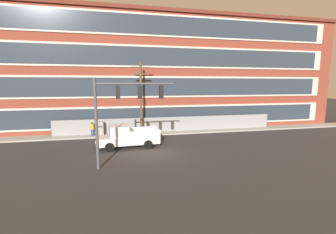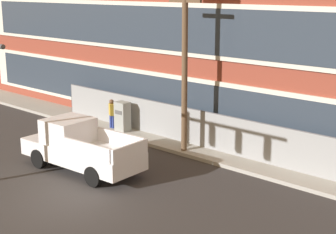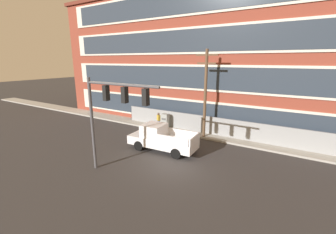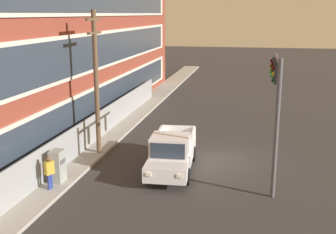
{
  "view_description": "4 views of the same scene",
  "coord_description": "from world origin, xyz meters",
  "px_view_note": "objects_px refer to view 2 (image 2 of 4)",
  "views": [
    {
      "loc": [
        -2.85,
        -17.93,
        5.69
      ],
      "look_at": [
        1.61,
        3.03,
        2.55
      ],
      "focal_mm": 24.0,
      "sensor_mm": 36.0,
      "label": 1
    },
    {
      "loc": [
        13.89,
        -10.18,
        7.34
      ],
      "look_at": [
        0.7,
        4.14,
        2.41
      ],
      "focal_mm": 55.0,
      "sensor_mm": 36.0,
      "label": 2
    },
    {
      "loc": [
        6.98,
        -11.94,
        7.03
      ],
      "look_at": [
        -2.71,
        3.71,
        2.36
      ],
      "focal_mm": 24.0,
      "sensor_mm": 36.0,
      "label": 3
    },
    {
      "loc": [
        -21.97,
        -1.68,
        7.76
      ],
      "look_at": [
        0.68,
        2.96,
        2.06
      ],
      "focal_mm": 45.0,
      "sensor_mm": 36.0,
      "label": 4
    }
  ],
  "objects_px": {
    "utility_pole_near_corner": "(185,58)",
    "pedestrian_near_cabinet": "(112,113)",
    "pickup_truck_white": "(79,147)",
    "electrical_cabinet": "(123,118)"
  },
  "relations": [
    {
      "from": "pedestrian_near_cabinet",
      "to": "pickup_truck_white",
      "type": "bearing_deg",
      "value": -54.12
    },
    {
      "from": "pickup_truck_white",
      "to": "utility_pole_near_corner",
      "type": "height_order",
      "value": "utility_pole_near_corner"
    },
    {
      "from": "utility_pole_near_corner",
      "to": "pickup_truck_white",
      "type": "bearing_deg",
      "value": -111.32
    },
    {
      "from": "pickup_truck_white",
      "to": "utility_pole_near_corner",
      "type": "distance_m",
      "value": 5.93
    },
    {
      "from": "pickup_truck_white",
      "to": "utility_pole_near_corner",
      "type": "relative_size",
      "value": 0.71
    },
    {
      "from": "utility_pole_near_corner",
      "to": "pedestrian_near_cabinet",
      "type": "xyz_separation_m",
      "value": [
        -5.26,
        0.31,
        -3.39
      ]
    },
    {
      "from": "utility_pole_near_corner",
      "to": "pedestrian_near_cabinet",
      "type": "bearing_deg",
      "value": 176.6
    },
    {
      "from": "utility_pole_near_corner",
      "to": "pedestrian_near_cabinet",
      "type": "distance_m",
      "value": 6.27
    },
    {
      "from": "utility_pole_near_corner",
      "to": "electrical_cabinet",
      "type": "bearing_deg",
      "value": 175.85
    },
    {
      "from": "pickup_truck_white",
      "to": "electrical_cabinet",
      "type": "relative_size",
      "value": 3.39
    }
  ]
}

